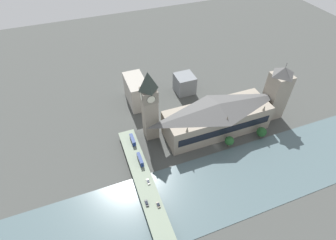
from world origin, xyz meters
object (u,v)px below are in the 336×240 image
car_northbound_mid (158,205)px  car_northbound_tail (147,203)px  double_decker_bus_rear (140,159)px  parliament_hall (217,117)px  car_southbound_mid (148,182)px  victoria_tower (277,93)px  clock_tower (149,105)px  double_decker_bus_lead (133,140)px  road_bridge (153,206)px

car_northbound_mid → car_northbound_tail: (3.87, 6.73, -0.04)m
double_decker_bus_rear → car_northbound_mid: bearing=-178.7°
parliament_hall → car_southbound_mid: parliament_hall is taller
victoria_tower → clock_tower: bearing=83.0°
car_northbound_tail → victoria_tower: bearing=-69.9°
double_decker_bus_lead → clock_tower: bearing=-68.1°
clock_tower → car_northbound_mid: size_ratio=15.95×
road_bridge → car_southbound_mid: car_southbound_mid is taller
clock_tower → car_southbound_mid: 57.42m
clock_tower → car_southbound_mid: clock_tower is taller
parliament_hall → road_bridge: parliament_hall is taller
double_decker_bus_rear → car_southbound_mid: bearing=180.0°
car_northbound_tail → car_southbound_mid: 16.20m
victoria_tower → double_decker_bus_lead: victoria_tower is taller
clock_tower → car_northbound_tail: size_ratio=13.12×
road_bridge → car_northbound_mid: (-1.37, -3.35, 1.77)m
victoria_tower → double_decker_bus_rear: bearing=96.5°
clock_tower → car_southbound_mid: bearing=159.7°
clock_tower → road_bridge: (-64.90, 19.94, -29.18)m
clock_tower → car_northbound_tail: (-62.41, 23.32, -27.44)m
car_northbound_tail → car_southbound_mid: size_ratio=1.07×
double_decker_bus_rear → car_southbound_mid: (-19.20, 0.01, -2.01)m
clock_tower → double_decker_bus_lead: size_ratio=5.81×
clock_tower → car_southbound_mid: size_ratio=14.09×
double_decker_bus_lead → car_southbound_mid: 40.29m
parliament_hall → double_decker_bus_rear: size_ratio=7.85×
car_northbound_mid → car_northbound_tail: car_northbound_mid is taller
car_southbound_mid → road_bridge: bearing=172.0°
parliament_hall → double_decker_bus_rear: bearing=101.5°
road_bridge → double_decker_bus_lead: bearing=-2.3°
victoria_tower → double_decker_bus_lead: 128.79m
double_decker_bus_rear → car_northbound_tail: (-34.31, 5.86, -1.99)m
parliament_hall → clock_tower: size_ratio=1.41×
road_bridge → parliament_hall: bearing=-55.2°
clock_tower → road_bridge: size_ratio=0.44×
clock_tower → double_decker_bus_rear: (-28.10, 17.46, -25.46)m
victoria_tower → car_northbound_mid: (-52.75, 126.51, -18.89)m
victoria_tower → car_northbound_tail: (-48.89, 133.24, -18.93)m
road_bridge → car_southbound_mid: 17.85m
road_bridge → car_northbound_mid: size_ratio=36.26×
parliament_hall → double_decker_bus_rear: (-14.52, 71.24, -6.39)m
double_decker_bus_lead → double_decker_bus_rear: (-21.04, -0.11, 0.15)m
car_northbound_mid → car_southbound_mid: car_northbound_mid is taller
road_bridge → car_southbound_mid: bearing=-8.0°
clock_tower → double_decker_bus_lead: clock_tower is taller
double_decker_bus_rear → road_bridge: bearing=176.2°
road_bridge → car_northbound_tail: 4.55m
victoria_tower → double_decker_bus_lead: size_ratio=5.00×
double_decker_bus_lead → car_northbound_tail: bearing=174.1°
parliament_hall → car_southbound_mid: (-33.73, 71.25, -8.40)m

